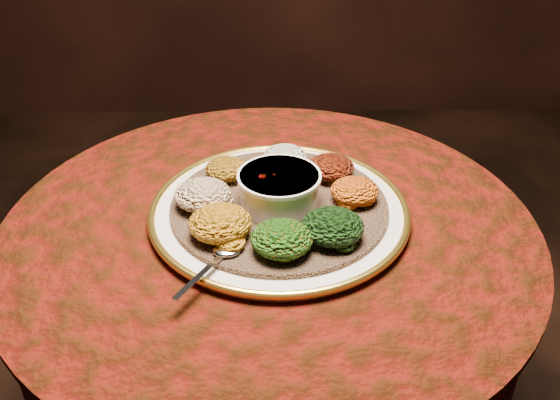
{
  "coord_description": "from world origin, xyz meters",
  "views": [
    {
      "loc": [
        0.01,
        -0.91,
        1.39
      ],
      "look_at": [
        0.02,
        0.04,
        0.76
      ],
      "focal_mm": 40.0,
      "sensor_mm": 36.0,
      "label": 1
    }
  ],
  "objects": [
    {
      "name": "portion_kik",
      "position": [
        -0.08,
        -0.07,
        0.79
      ],
      "size": [
        0.11,
        0.1,
        0.05
      ],
      "primitive_type": "ellipsoid",
      "color": "#C27111",
      "rests_on": "injera"
    },
    {
      "name": "spoon",
      "position": [
        -0.07,
        -0.13,
        0.77
      ],
      "size": [
        0.1,
        0.13,
        0.01
      ],
      "rotation": [
        0.0,
        0.0,
        -2.12
      ],
      "color": "silver",
      "rests_on": "injera"
    },
    {
      "name": "portion_shiro",
      "position": [
        -0.08,
        0.11,
        0.78
      ],
      "size": [
        0.08,
        0.08,
        0.04
      ],
      "primitive_type": "ellipsoid",
      "color": "#8C5E10",
      "rests_on": "injera"
    },
    {
      "name": "injera",
      "position": [
        0.02,
        0.02,
        0.76
      ],
      "size": [
        0.43,
        0.43,
        0.01
      ],
      "primitive_type": "cylinder",
      "rotation": [
        0.0,
        0.0,
        0.12
      ],
      "color": "#866043",
      "rests_on": "platter"
    },
    {
      "name": "portion_gomen",
      "position": [
        0.1,
        -0.08,
        0.79
      ],
      "size": [
        0.1,
        0.1,
        0.05
      ],
      "primitive_type": "ellipsoid",
      "color": "black",
      "rests_on": "injera"
    },
    {
      "name": "portion_mixveg",
      "position": [
        0.02,
        -0.12,
        0.79
      ],
      "size": [
        0.1,
        0.1,
        0.05
      ],
      "primitive_type": "ellipsoid",
      "color": "#992E09",
      "rests_on": "injera"
    },
    {
      "name": "table",
      "position": [
        0.0,
        0.0,
        0.55
      ],
      "size": [
        0.96,
        0.96,
        0.73
      ],
      "color": "black",
      "rests_on": "ground"
    },
    {
      "name": "portion_tikil",
      "position": [
        0.15,
        0.03,
        0.78
      ],
      "size": [
        0.09,
        0.08,
        0.04
      ],
      "primitive_type": "ellipsoid",
      "color": "#C18410",
      "rests_on": "injera"
    },
    {
      "name": "stew_bowl",
      "position": [
        0.02,
        0.02,
        0.8
      ],
      "size": [
        0.15,
        0.15,
        0.06
      ],
      "color": "white",
      "rests_on": "injera"
    },
    {
      "name": "portion_kitfo",
      "position": [
        0.12,
        0.11,
        0.78
      ],
      "size": [
        0.09,
        0.08,
        0.04
      ],
      "primitive_type": "ellipsoid",
      "color": "black",
      "rests_on": "injera"
    },
    {
      "name": "platter",
      "position": [
        0.02,
        0.02,
        0.75
      ],
      "size": [
        0.47,
        0.47,
        0.02
      ],
      "rotation": [
        0.0,
        0.0,
        -0.01
      ],
      "color": "silver",
      "rests_on": "table"
    },
    {
      "name": "portion_timatim",
      "position": [
        -0.12,
        0.01,
        0.79
      ],
      "size": [
        0.1,
        0.1,
        0.05
      ],
      "primitive_type": "ellipsoid",
      "color": "#700D06",
      "rests_on": "injera"
    },
    {
      "name": "portion_ayib",
      "position": [
        0.03,
        0.15,
        0.78
      ],
      "size": [
        0.09,
        0.08,
        0.04
      ],
      "primitive_type": "ellipsoid",
      "color": "silver",
      "rests_on": "injera"
    }
  ]
}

